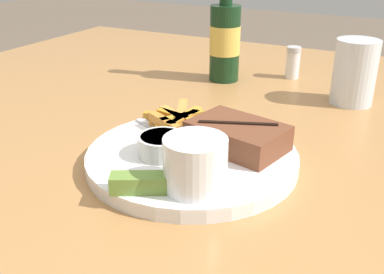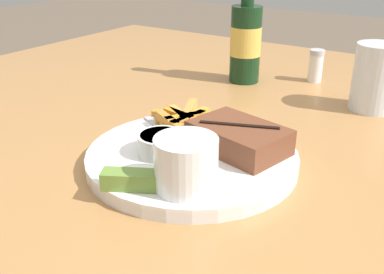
# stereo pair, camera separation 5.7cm
# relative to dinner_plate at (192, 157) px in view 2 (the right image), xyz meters

# --- Properties ---
(dining_table) EXTENTS (1.43, 1.43, 0.73)m
(dining_table) POSITION_rel_dinner_plate_xyz_m (0.00, 0.00, -0.07)
(dining_table) COLOR #A87542
(dining_table) RESTS_ON ground_plane
(dinner_plate) EXTENTS (0.27, 0.27, 0.02)m
(dinner_plate) POSITION_rel_dinner_plate_xyz_m (0.00, 0.00, 0.00)
(dinner_plate) COLOR white
(dinner_plate) RESTS_ON dining_table
(steak_portion) EXTENTS (0.13, 0.10, 0.04)m
(steak_portion) POSITION_rel_dinner_plate_xyz_m (0.05, 0.04, 0.03)
(steak_portion) COLOR brown
(steak_portion) RESTS_ON dinner_plate
(fries_pile) EXTENTS (0.12, 0.12, 0.02)m
(fries_pile) POSITION_rel_dinner_plate_xyz_m (-0.05, 0.06, 0.02)
(fries_pile) COLOR #C4802E
(fries_pile) RESTS_ON dinner_plate
(coleslaw_cup) EXTENTS (0.07, 0.07, 0.06)m
(coleslaw_cup) POSITION_rel_dinner_plate_xyz_m (0.05, -0.08, 0.04)
(coleslaw_cup) COLOR white
(coleslaw_cup) RESTS_ON dinner_plate
(dipping_sauce_cup) EXTENTS (0.06, 0.06, 0.03)m
(dipping_sauce_cup) POSITION_rel_dinner_plate_xyz_m (-0.03, -0.03, 0.02)
(dipping_sauce_cup) COLOR silver
(dipping_sauce_cup) RESTS_ON dinner_plate
(pickle_spear) EXTENTS (0.08, 0.05, 0.02)m
(pickle_spear) POSITION_rel_dinner_plate_xyz_m (-0.00, -0.11, 0.02)
(pickle_spear) COLOR olive
(pickle_spear) RESTS_ON dinner_plate
(fork_utensil) EXTENTS (0.13, 0.07, 0.00)m
(fork_utensil) POSITION_rel_dinner_plate_xyz_m (-0.06, 0.03, 0.01)
(fork_utensil) COLOR #B7B7BC
(fork_utensil) RESTS_ON dinner_plate
(knife_utensil) EXTENTS (0.11, 0.15, 0.01)m
(knife_utensil) POSITION_rel_dinner_plate_xyz_m (0.01, 0.03, 0.01)
(knife_utensil) COLOR #B7B7BC
(knife_utensil) RESTS_ON dinner_plate
(beer_bottle) EXTENTS (0.06, 0.06, 0.24)m
(beer_bottle) POSITION_rel_dinner_plate_xyz_m (-0.11, 0.36, 0.08)
(beer_bottle) COLOR #143319
(beer_bottle) RESTS_ON dining_table
(drinking_glass) EXTENTS (0.07, 0.07, 0.11)m
(drinking_glass) POSITION_rel_dinner_plate_xyz_m (0.14, 0.33, 0.05)
(drinking_glass) COLOR silver
(drinking_glass) RESTS_ON dining_table
(salt_shaker) EXTENTS (0.03, 0.03, 0.07)m
(salt_shaker) POSITION_rel_dinner_plate_xyz_m (0.01, 0.44, 0.02)
(salt_shaker) COLOR white
(salt_shaker) RESTS_ON dining_table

